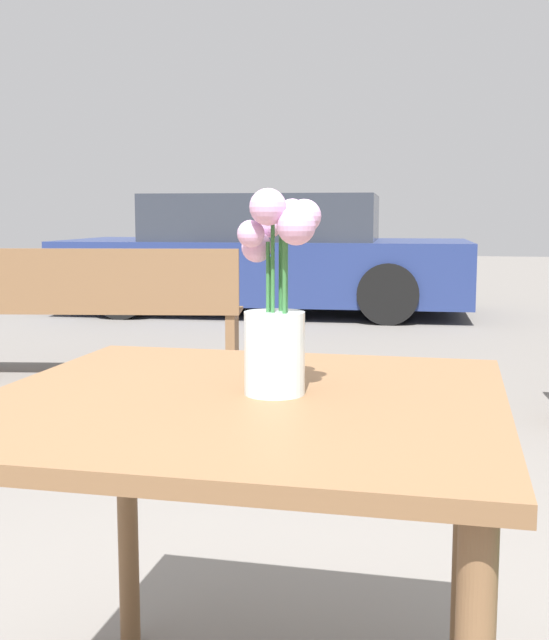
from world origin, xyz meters
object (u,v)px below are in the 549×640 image
object	(u,v)px
table_front	(243,447)
flower_vase	(277,313)
parked_car	(266,256)
bench_middle	(94,306)

from	to	relation	value
table_front	flower_vase	distance (m)	0.25
flower_vase	parked_car	xyz separation A→B (m)	(-1.61, 7.20, -0.28)
flower_vase	bench_middle	size ratio (longest dim) A/B	0.19
table_front	bench_middle	world-z (taller)	bench_middle
flower_vase	bench_middle	bearing A→B (deg)	119.25
flower_vase	bench_middle	world-z (taller)	flower_vase
table_front	bench_middle	distance (m)	3.92
bench_middle	parked_car	bearing A→B (deg)	85.28
table_front	flower_vase	size ratio (longest dim) A/B	2.56
table_front	parked_car	bearing A→B (deg)	102.12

